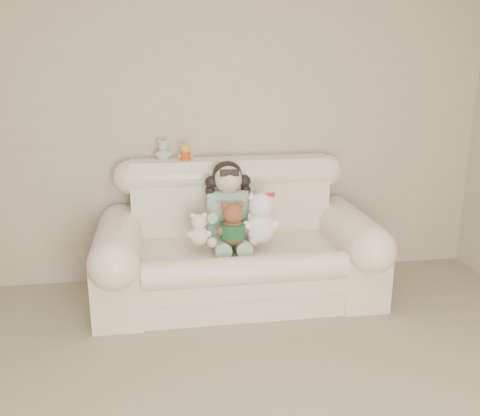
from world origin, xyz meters
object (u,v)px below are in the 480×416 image
seated_child (228,203)px  white_cat (261,212)px  sofa (238,235)px  brown_teddy (233,219)px  cream_teddy (199,226)px

seated_child → white_cat: bearing=-37.6°
sofa → white_cat: bearing=-44.4°
sofa → brown_teddy: 0.24m
seated_child → brown_teddy: size_ratio=1.72×
seated_child → cream_teddy: bearing=-129.0°
brown_teddy → cream_teddy: (-0.24, 0.03, -0.05)m
brown_teddy → white_cat: 0.21m
seated_child → white_cat: seated_child is taller
sofa → brown_teddy: size_ratio=5.62×
sofa → brown_teddy: sofa is taller
brown_teddy → seated_child: bearing=110.2°
white_cat → cream_teddy: size_ratio=1.60×
brown_teddy → white_cat: bearing=24.7°
brown_teddy → white_cat: size_ratio=0.84×
seated_child → white_cat: size_ratio=1.44×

